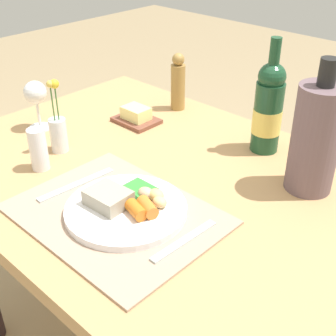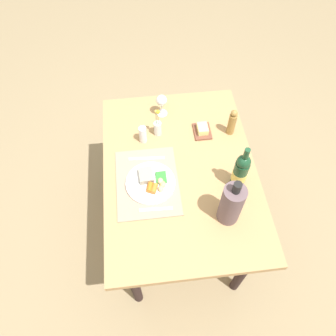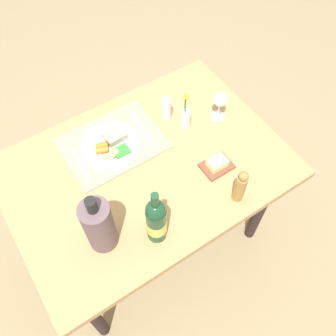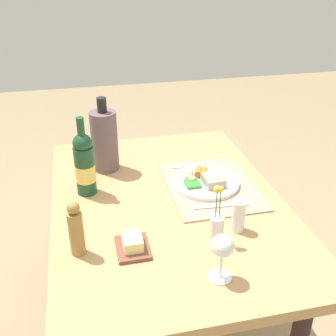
{
  "view_description": "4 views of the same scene",
  "coord_description": "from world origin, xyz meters",
  "px_view_note": "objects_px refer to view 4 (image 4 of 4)",
  "views": [
    {
      "loc": [
        0.69,
        -0.69,
        1.33
      ],
      "look_at": [
        0.03,
        0.0,
        0.75
      ],
      "focal_mm": 49.2,
      "sensor_mm": 36.0,
      "label": 1
    },
    {
      "loc": [
        0.97,
        -0.18,
        2.23
      ],
      "look_at": [
        0.05,
        -0.07,
        0.83
      ],
      "focal_mm": 34.69,
      "sensor_mm": 36.0,
      "label": 2
    },
    {
      "loc": [
        0.4,
        0.79,
        2.06
      ],
      "look_at": [
        -0.06,
        0.09,
        0.78
      ],
      "focal_mm": 39.72,
      "sensor_mm": 36.0,
      "label": 3
    },
    {
      "loc": [
        -1.26,
        0.28,
        1.55
      ],
      "look_at": [
        0.08,
        -0.02,
        0.82
      ],
      "focal_mm": 43.79,
      "sensor_mm": 36.0,
      "label": 4
    }
  ],
  "objects_px": {
    "wine_glass": "(222,248)",
    "flower_vase": "(217,226)",
    "salt_shaker": "(238,216)",
    "wine_bottle": "(85,164)",
    "pepper_mill": "(76,229)",
    "fork": "(221,206)",
    "dining_table": "(168,219)",
    "cooler_bottle": "(105,140)",
    "dinner_plate": "(205,181)",
    "knife": "(191,166)",
    "butter_dish": "(132,244)"
  },
  "relations": [
    {
      "from": "dinner_plate",
      "to": "fork",
      "type": "bearing_deg",
      "value": -176.55
    },
    {
      "from": "fork",
      "to": "cooler_bottle",
      "type": "distance_m",
      "value": 0.56
    },
    {
      "from": "fork",
      "to": "knife",
      "type": "distance_m",
      "value": 0.32
    },
    {
      "from": "fork",
      "to": "flower_vase",
      "type": "height_order",
      "value": "flower_vase"
    },
    {
      "from": "cooler_bottle",
      "to": "dining_table",
      "type": "bearing_deg",
      "value": -147.0
    },
    {
      "from": "wine_glass",
      "to": "cooler_bottle",
      "type": "bearing_deg",
      "value": 18.99
    },
    {
      "from": "dining_table",
      "to": "wine_glass",
      "type": "height_order",
      "value": "wine_glass"
    },
    {
      "from": "butter_dish",
      "to": "wine_bottle",
      "type": "distance_m",
      "value": 0.41
    },
    {
      "from": "dining_table",
      "to": "dinner_plate",
      "type": "xyz_separation_m",
      "value": [
        0.07,
        -0.17,
        0.11
      ]
    },
    {
      "from": "wine_glass",
      "to": "dinner_plate",
      "type": "bearing_deg",
      "value": -12.61
    },
    {
      "from": "dinner_plate",
      "to": "butter_dish",
      "type": "relative_size",
      "value": 2.04
    },
    {
      "from": "wine_glass",
      "to": "wine_bottle",
      "type": "height_order",
      "value": "wine_bottle"
    },
    {
      "from": "fork",
      "to": "salt_shaker",
      "type": "height_order",
      "value": "salt_shaker"
    },
    {
      "from": "salt_shaker",
      "to": "wine_bottle",
      "type": "bearing_deg",
      "value": 53.26
    },
    {
      "from": "knife",
      "to": "salt_shaker",
      "type": "height_order",
      "value": "salt_shaker"
    },
    {
      "from": "dinner_plate",
      "to": "cooler_bottle",
      "type": "height_order",
      "value": "cooler_bottle"
    },
    {
      "from": "dinner_plate",
      "to": "salt_shaker",
      "type": "xyz_separation_m",
      "value": [
        -0.3,
        -0.02,
        0.03
      ]
    },
    {
      "from": "knife",
      "to": "wine_glass",
      "type": "bearing_deg",
      "value": 173.87
    },
    {
      "from": "wine_bottle",
      "to": "flower_vase",
      "type": "xyz_separation_m",
      "value": [
        -0.4,
        -0.39,
        -0.06
      ]
    },
    {
      "from": "salt_shaker",
      "to": "cooler_bottle",
      "type": "bearing_deg",
      "value": 35.69
    },
    {
      "from": "fork",
      "to": "wine_bottle",
      "type": "relative_size",
      "value": 0.66
    },
    {
      "from": "wine_glass",
      "to": "pepper_mill",
      "type": "height_order",
      "value": "pepper_mill"
    },
    {
      "from": "dining_table",
      "to": "cooler_bottle",
      "type": "bearing_deg",
      "value": 33.0
    },
    {
      "from": "wine_glass",
      "to": "wine_bottle",
      "type": "distance_m",
      "value": 0.65
    },
    {
      "from": "wine_bottle",
      "to": "flower_vase",
      "type": "relative_size",
      "value": 1.51
    },
    {
      "from": "dining_table",
      "to": "fork",
      "type": "height_order",
      "value": "fork"
    },
    {
      "from": "wine_glass",
      "to": "flower_vase",
      "type": "xyz_separation_m",
      "value": [
        0.16,
        -0.04,
        -0.04
      ]
    },
    {
      "from": "knife",
      "to": "salt_shaker",
      "type": "bearing_deg",
      "value": -173.8
    },
    {
      "from": "dinner_plate",
      "to": "pepper_mill",
      "type": "bearing_deg",
      "value": 121.34
    },
    {
      "from": "wine_bottle",
      "to": "cooler_bottle",
      "type": "bearing_deg",
      "value": -26.53
    },
    {
      "from": "flower_vase",
      "to": "fork",
      "type": "bearing_deg",
      "value": -24.35
    },
    {
      "from": "fork",
      "to": "salt_shaker",
      "type": "distance_m",
      "value": 0.15
    },
    {
      "from": "fork",
      "to": "butter_dish",
      "type": "xyz_separation_m",
      "value": [
        -0.16,
        0.35,
        0.01
      ]
    },
    {
      "from": "dinner_plate",
      "to": "wine_bottle",
      "type": "bearing_deg",
      "value": 83.49
    },
    {
      "from": "dining_table",
      "to": "flower_vase",
      "type": "bearing_deg",
      "value": -160.55
    },
    {
      "from": "dinner_plate",
      "to": "fork",
      "type": "distance_m",
      "value": 0.17
    },
    {
      "from": "butter_dish",
      "to": "wine_bottle",
      "type": "xyz_separation_m",
      "value": [
        0.38,
        0.12,
        0.1
      ]
    },
    {
      "from": "wine_glass",
      "to": "flower_vase",
      "type": "bearing_deg",
      "value": -14.4
    },
    {
      "from": "knife",
      "to": "salt_shaker",
      "type": "xyz_separation_m",
      "value": [
        -0.46,
        -0.03,
        0.05
      ]
    },
    {
      "from": "wine_glass",
      "to": "salt_shaker",
      "type": "relative_size",
      "value": 1.33
    },
    {
      "from": "salt_shaker",
      "to": "dining_table",
      "type": "bearing_deg",
      "value": 39.0
    },
    {
      "from": "fork",
      "to": "knife",
      "type": "bearing_deg",
      "value": 8.23
    },
    {
      "from": "knife",
      "to": "flower_vase",
      "type": "relative_size",
      "value": 0.85
    },
    {
      "from": "dining_table",
      "to": "wine_glass",
      "type": "relative_size",
      "value": 8.1
    },
    {
      "from": "knife",
      "to": "wine_bottle",
      "type": "distance_m",
      "value": 0.47
    },
    {
      "from": "butter_dish",
      "to": "flower_vase",
      "type": "bearing_deg",
      "value": -94.0
    },
    {
      "from": "dining_table",
      "to": "dinner_plate",
      "type": "relative_size",
      "value": 4.46
    },
    {
      "from": "dinner_plate",
      "to": "wine_bottle",
      "type": "height_order",
      "value": "wine_bottle"
    },
    {
      "from": "dinner_plate",
      "to": "fork",
      "type": "height_order",
      "value": "dinner_plate"
    },
    {
      "from": "pepper_mill",
      "to": "flower_vase",
      "type": "xyz_separation_m",
      "value": [
        -0.04,
        -0.43,
        -0.03
      ]
    }
  ]
}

